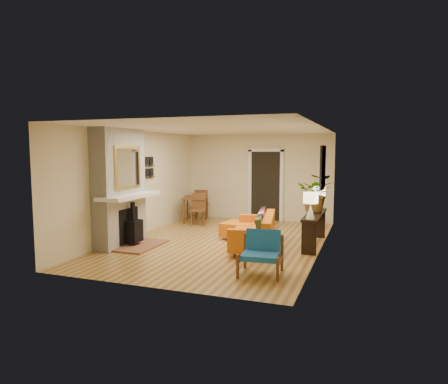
{
  "coord_description": "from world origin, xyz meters",
  "views": [
    {
      "loc": [
        3.15,
        -8.51,
        2.12
      ],
      "look_at": [
        0.0,
        0.2,
        1.15
      ],
      "focal_mm": 32.0,
      "sensor_mm": 36.0,
      "label": 1
    }
  ],
  "objects_px": {
    "dining_table": "(197,202)",
    "lamp_near": "(311,202)",
    "sofa": "(257,232)",
    "houseplant": "(316,193)",
    "console_table": "(315,220)",
    "ottoman": "(240,229)",
    "blue_chair": "(262,250)",
    "lamp_far": "(319,195)"
  },
  "relations": [
    {
      "from": "blue_chair",
      "to": "lamp_near",
      "type": "distance_m",
      "value": 1.85
    },
    {
      "from": "dining_table",
      "to": "lamp_near",
      "type": "distance_m",
      "value": 4.49
    },
    {
      "from": "dining_table",
      "to": "lamp_far",
      "type": "distance_m",
      "value": 3.85
    },
    {
      "from": "sofa",
      "to": "ottoman",
      "type": "xyz_separation_m",
      "value": [
        -0.62,
        0.73,
        -0.12
      ]
    },
    {
      "from": "sofa",
      "to": "ottoman",
      "type": "bearing_deg",
      "value": 130.28
    },
    {
      "from": "sofa",
      "to": "lamp_far",
      "type": "xyz_separation_m",
      "value": [
        1.16,
        1.32,
        0.72
      ]
    },
    {
      "from": "dining_table",
      "to": "sofa",
      "type": "bearing_deg",
      "value": -44.42
    },
    {
      "from": "ottoman",
      "to": "blue_chair",
      "type": "xyz_separation_m",
      "value": [
        1.18,
        -2.48,
        0.17
      ]
    },
    {
      "from": "ottoman",
      "to": "houseplant",
      "type": "relative_size",
      "value": 1.0
    },
    {
      "from": "ottoman",
      "to": "dining_table",
      "type": "relative_size",
      "value": 0.5
    },
    {
      "from": "console_table",
      "to": "lamp_near",
      "type": "relative_size",
      "value": 3.43
    },
    {
      "from": "blue_chair",
      "to": "dining_table",
      "type": "bearing_deg",
      "value": 126.03
    },
    {
      "from": "sofa",
      "to": "lamp_near",
      "type": "relative_size",
      "value": 3.92
    },
    {
      "from": "blue_chair",
      "to": "houseplant",
      "type": "xyz_separation_m",
      "value": [
        0.59,
        2.54,
        0.76
      ]
    },
    {
      "from": "lamp_near",
      "to": "ottoman",
      "type": "bearing_deg",
      "value": 154.13
    },
    {
      "from": "ottoman",
      "to": "lamp_near",
      "type": "distance_m",
      "value": 2.15
    },
    {
      "from": "ottoman",
      "to": "lamp_far",
      "type": "bearing_deg",
      "value": 18.32
    },
    {
      "from": "dining_table",
      "to": "lamp_far",
      "type": "bearing_deg",
      "value": -17.08
    },
    {
      "from": "ottoman",
      "to": "lamp_far",
      "type": "height_order",
      "value": "lamp_far"
    },
    {
      "from": "lamp_far",
      "to": "ottoman",
      "type": "bearing_deg",
      "value": -161.68
    },
    {
      "from": "sofa",
      "to": "lamp_far",
      "type": "bearing_deg",
      "value": 48.58
    },
    {
      "from": "sofa",
      "to": "lamp_near",
      "type": "distance_m",
      "value": 1.37
    },
    {
      "from": "dining_table",
      "to": "console_table",
      "type": "height_order",
      "value": "dining_table"
    },
    {
      "from": "ottoman",
      "to": "lamp_far",
      "type": "xyz_separation_m",
      "value": [
        1.78,
        0.59,
        0.84
      ]
    },
    {
      "from": "sofa",
      "to": "dining_table",
      "type": "bearing_deg",
      "value": 135.58
    },
    {
      "from": "sofa",
      "to": "ottoman",
      "type": "distance_m",
      "value": 0.96
    },
    {
      "from": "dining_table",
      "to": "console_table",
      "type": "bearing_deg",
      "value": -26.93
    },
    {
      "from": "blue_chair",
      "to": "console_table",
      "type": "height_order",
      "value": "blue_chair"
    },
    {
      "from": "blue_chair",
      "to": "lamp_near",
      "type": "relative_size",
      "value": 1.42
    },
    {
      "from": "sofa",
      "to": "houseplant",
      "type": "height_order",
      "value": "houseplant"
    },
    {
      "from": "lamp_near",
      "to": "houseplant",
      "type": "distance_m",
      "value": 0.93
    },
    {
      "from": "sofa",
      "to": "console_table",
      "type": "xyz_separation_m",
      "value": [
        1.16,
        0.58,
        0.23
      ]
    },
    {
      "from": "ottoman",
      "to": "console_table",
      "type": "relative_size",
      "value": 0.47
    },
    {
      "from": "ottoman",
      "to": "houseplant",
      "type": "distance_m",
      "value": 2.0
    },
    {
      "from": "sofa",
      "to": "console_table",
      "type": "distance_m",
      "value": 1.32
    },
    {
      "from": "sofa",
      "to": "console_table",
      "type": "relative_size",
      "value": 1.15
    },
    {
      "from": "blue_chair",
      "to": "lamp_far",
      "type": "xyz_separation_m",
      "value": [
        0.6,
        3.07,
        0.66
      ]
    },
    {
      "from": "console_table",
      "to": "lamp_far",
      "type": "height_order",
      "value": "lamp_far"
    },
    {
      "from": "sofa",
      "to": "lamp_near",
      "type": "bearing_deg",
      "value": -6.62
    },
    {
      "from": "sofa",
      "to": "lamp_far",
      "type": "height_order",
      "value": "lamp_far"
    },
    {
      "from": "lamp_near",
      "to": "dining_table",
      "type": "bearing_deg",
      "value": 144.82
    },
    {
      "from": "lamp_near",
      "to": "houseplant",
      "type": "xyz_separation_m",
      "value": [
        -0.01,
        0.93,
        0.1
      ]
    }
  ]
}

